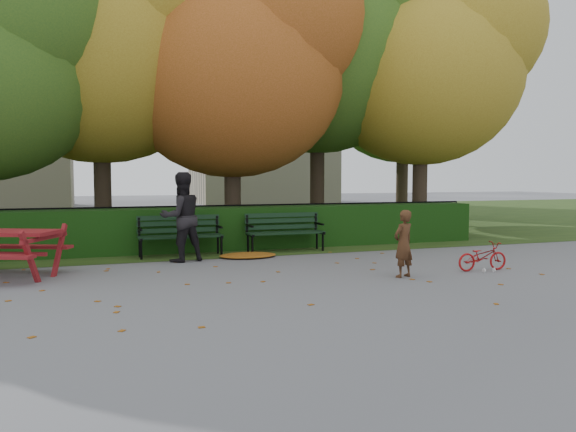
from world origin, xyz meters
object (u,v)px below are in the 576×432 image
object	(u,v)px
tree_d	(333,35)
bench_left	(180,232)
tree_g	(415,78)
bicycle	(482,256)
tree_c	(246,58)
bench_right	(284,229)
child	(403,244)
adult	(181,217)
tree_b	(114,32)
tree_e	(436,62)

from	to	relation	value
tree_d	bench_left	xyz separation A→B (m)	(-5.18, -3.53, -5.46)
tree_g	bicycle	world-z (taller)	tree_g
bicycle	bench_left	bearing A→B (deg)	55.37
tree_c	tree_g	world-z (taller)	tree_g
bench_right	bench_left	bearing A→B (deg)	180.00
child	adult	bearing A→B (deg)	-62.38
tree_c	bench_left	bearing A→B (deg)	-133.36
bench_left	bench_right	xyz separation A→B (m)	(2.40, 0.00, 0.00)
tree_b	bicycle	size ratio (longest dim) A/B	8.79
tree_g	bench_left	bearing A→B (deg)	-147.83
bench_left	child	bearing A→B (deg)	-50.38
tree_c	child	size ratio (longest dim) A/B	6.90
bicycle	child	bearing A→B (deg)	96.00
bench_right	adult	xyz separation A→B (m)	(-2.49, -0.80, 0.39)
tree_c	bench_left	size ratio (longest dim) A/B	4.44
tree_g	child	world-z (taller)	tree_g
tree_c	tree_d	bearing A→B (deg)	22.61
tree_b	bench_right	distance (m)	6.76
bench_right	child	world-z (taller)	child
tree_b	child	world-z (taller)	tree_b
child	bench_left	bearing A→B (deg)	-69.78
tree_b	tree_d	distance (m)	6.37
tree_c	bench_left	world-z (taller)	tree_c
tree_c	tree_e	world-z (taller)	tree_e
tree_b	tree_g	bearing A→B (deg)	15.63
child	bicycle	world-z (taller)	child
child	tree_c	bearing A→B (deg)	-99.46
bench_left	adult	bearing A→B (deg)	-96.53
tree_d	child	world-z (taller)	tree_d
tree_b	tree_e	distance (m)	9.03
tree_c	tree_g	bearing A→B (deg)	26.87
tree_d	bench_left	bearing A→B (deg)	-145.74
tree_d	bench_left	size ratio (longest dim) A/B	5.32
tree_g	child	bearing A→B (deg)	-122.88
tree_b	tree_c	bearing A→B (deg)	-13.45
child	adult	xyz separation A→B (m)	(-3.30, 3.08, 0.33)
tree_e	tree_g	distance (m)	4.39
tree_d	bicycle	xyz separation A→B (m)	(-0.25, -7.31, -5.72)
tree_e	tree_g	size ratio (longest dim) A/B	0.95
tree_b	tree_g	xyz separation A→B (m)	(10.78, 3.02, -0.03)
adult	bench_right	bearing A→B (deg)	-177.08
tree_c	adult	distance (m)	5.45
bench_left	adult	size ratio (longest dim) A/B	0.99
tree_b	adult	distance (m)	6.01
bench_left	tree_b	bearing A→B (deg)	110.58
tree_b	tree_e	world-z (taller)	tree_b
tree_b	tree_d	world-z (taller)	tree_d
child	bench_right	bearing A→B (deg)	-97.60
bench_left	adult	world-z (taller)	adult
bench_right	tree_g	bearing A→B (deg)	39.95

